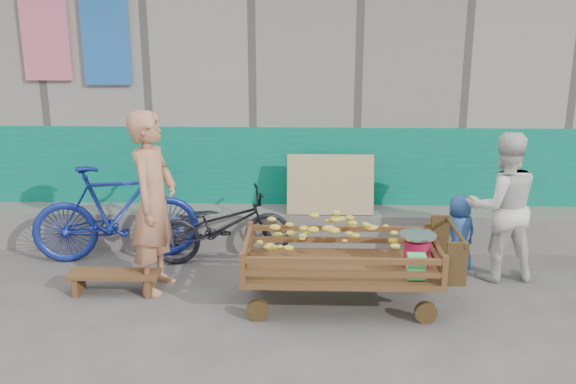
{
  "coord_description": "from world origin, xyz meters",
  "views": [
    {
      "loc": [
        0.02,
        -4.93,
        2.76
      ],
      "look_at": [
        -0.16,
        1.2,
        1.0
      ],
      "focal_mm": 40.0,
      "sensor_mm": 36.0,
      "label": 1
    }
  ],
  "objects_px": {
    "vendor_man": "(154,202)",
    "child": "(459,234)",
    "banana_cart": "(337,249)",
    "woman": "(502,207)",
    "bench": "(114,278)",
    "bicycle_dark": "(222,226)",
    "bicycle_blue": "(116,213)"
  },
  "relations": [
    {
      "from": "vendor_man",
      "to": "child",
      "type": "distance_m",
      "value": 3.23
    },
    {
      "from": "banana_cart",
      "to": "woman",
      "type": "relative_size",
      "value": 1.28
    },
    {
      "from": "bench",
      "to": "banana_cart",
      "type": "bearing_deg",
      "value": -5.2
    },
    {
      "from": "vendor_man",
      "to": "bicycle_dark",
      "type": "relative_size",
      "value": 1.17
    },
    {
      "from": "bench",
      "to": "child",
      "type": "xyz_separation_m",
      "value": [
        3.56,
        0.66,
        0.27
      ]
    },
    {
      "from": "bicycle_blue",
      "to": "child",
      "type": "bearing_deg",
      "value": -105.97
    },
    {
      "from": "banana_cart",
      "to": "bicycle_blue",
      "type": "height_order",
      "value": "bicycle_blue"
    },
    {
      "from": "banana_cart",
      "to": "bicycle_blue",
      "type": "distance_m",
      "value": 2.68
    },
    {
      "from": "bicycle_blue",
      "to": "woman",
      "type": "bearing_deg",
      "value": -107.37
    },
    {
      "from": "child",
      "to": "banana_cart",
      "type": "bearing_deg",
      "value": 8.93
    },
    {
      "from": "bench",
      "to": "vendor_man",
      "type": "relative_size",
      "value": 0.5
    },
    {
      "from": "banana_cart",
      "to": "vendor_man",
      "type": "relative_size",
      "value": 1.1
    },
    {
      "from": "bicycle_dark",
      "to": "bench",
      "type": "bearing_deg",
      "value": 119.28
    },
    {
      "from": "bench",
      "to": "child",
      "type": "bearing_deg",
      "value": 10.56
    },
    {
      "from": "bicycle_dark",
      "to": "child",
      "type": "bearing_deg",
      "value": -109.65
    },
    {
      "from": "banana_cart",
      "to": "bicycle_dark",
      "type": "bearing_deg",
      "value": 137.81
    },
    {
      "from": "banana_cart",
      "to": "bicycle_blue",
      "type": "bearing_deg",
      "value": 155.26
    },
    {
      "from": "banana_cart",
      "to": "bicycle_blue",
      "type": "xyz_separation_m",
      "value": [
        -2.43,
        1.12,
        -0.03
      ]
    },
    {
      "from": "bench",
      "to": "child",
      "type": "distance_m",
      "value": 3.63
    },
    {
      "from": "bench",
      "to": "bicycle_blue",
      "type": "distance_m",
      "value": 1.02
    },
    {
      "from": "bench",
      "to": "bicycle_blue",
      "type": "relative_size",
      "value": 0.5
    },
    {
      "from": "vendor_man",
      "to": "child",
      "type": "relative_size",
      "value": 2.11
    },
    {
      "from": "banana_cart",
      "to": "child",
      "type": "distance_m",
      "value": 1.61
    },
    {
      "from": "banana_cart",
      "to": "bench",
      "type": "bearing_deg",
      "value": 174.8
    },
    {
      "from": "child",
      "to": "bicycle_dark",
      "type": "distance_m",
      "value": 2.59
    },
    {
      "from": "banana_cart",
      "to": "vendor_man",
      "type": "distance_m",
      "value": 1.87
    },
    {
      "from": "vendor_man",
      "to": "bicycle_dark",
      "type": "distance_m",
      "value": 1.08
    },
    {
      "from": "bicycle_blue",
      "to": "banana_cart",
      "type": "bearing_deg",
      "value": -126.83
    },
    {
      "from": "banana_cart",
      "to": "bench",
      "type": "distance_m",
      "value": 2.26
    },
    {
      "from": "bicycle_blue",
      "to": "bench",
      "type": "bearing_deg",
      "value": -178.67
    },
    {
      "from": "bench",
      "to": "child",
      "type": "relative_size",
      "value": 1.04
    },
    {
      "from": "child",
      "to": "bicycle_blue",
      "type": "height_order",
      "value": "bicycle_blue"
    }
  ]
}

